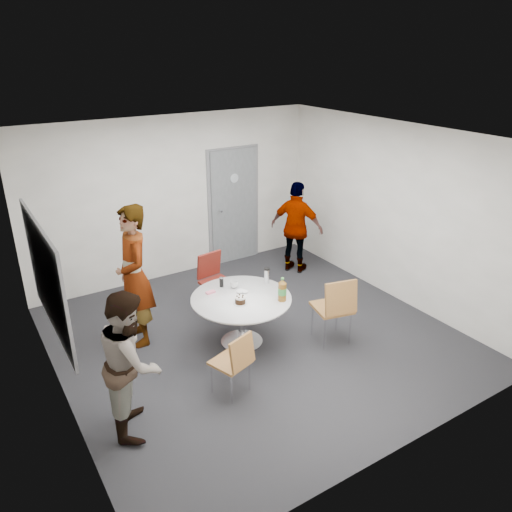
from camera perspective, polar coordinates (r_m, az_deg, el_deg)
floor at (r=6.93m, az=-0.06°, el=-9.23°), size 5.00×5.00×0.00m
ceiling at (r=5.94m, az=-0.07°, el=13.33°), size 5.00×5.00×0.00m
wall_back at (r=8.42m, az=-9.22°, el=6.56°), size 5.00×0.00×5.00m
wall_left at (r=5.53m, az=-22.65°, el=-4.11°), size 0.00×5.00×5.00m
wall_right at (r=7.85m, az=15.62°, el=4.78°), size 0.00×5.00×5.00m
wall_front at (r=4.62m, az=16.88°, el=-8.76°), size 5.00×0.00×5.00m
door at (r=8.96m, az=-2.58°, el=5.69°), size 1.02×0.17×2.12m
whiteboard at (r=5.67m, az=-22.80°, el=-2.32°), size 0.04×1.90×1.25m
table at (r=6.53m, az=-1.41°, el=-5.41°), size 1.31×1.31×1.00m
chair_near_left at (r=5.67m, az=-2.38°, el=-11.70°), size 0.48×0.50×0.79m
chair_near_right at (r=6.58m, az=9.12°, el=-5.49°), size 0.55×0.59×0.97m
chair_far at (r=7.42m, az=-4.86°, el=-2.28°), size 0.47×0.51×0.88m
person_main at (r=6.61m, az=-13.75°, el=-2.26°), size 0.51×0.73×1.90m
person_left at (r=5.25m, az=-14.07°, el=-11.63°), size 0.83×0.92×1.56m
person_right at (r=8.58m, az=4.67°, el=3.24°), size 0.82×1.01×1.60m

